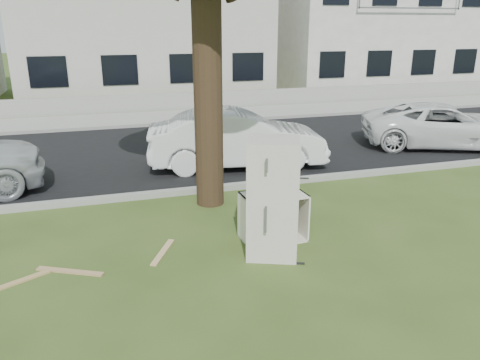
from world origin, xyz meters
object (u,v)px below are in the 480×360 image
object	(u,v)px
cabinet	(273,217)
car_right	(442,125)
car_center	(237,139)
fridge	(273,198)

from	to	relation	value
cabinet	car_right	world-z (taller)	car_right
cabinet	car_center	xyz separation A→B (m)	(0.62, 4.16, 0.31)
fridge	car_center	distance (m)	4.71
fridge	car_right	distance (m)	8.56
fridge	cabinet	distance (m)	0.72
fridge	car_right	size ratio (longest dim) A/B	0.41
cabinet	car_center	size ratio (longest dim) A/B	0.23
fridge	car_right	bearing A→B (deg)	56.47
car_center	car_right	distance (m)	6.22
cabinet	car_right	xyz separation A→B (m)	(6.84, 4.40, 0.22)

